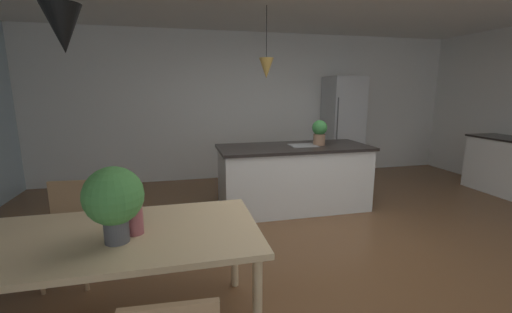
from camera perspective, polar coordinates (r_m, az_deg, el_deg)
ground_plane at (r=3.68m, az=12.32°, el=-15.99°), size 10.00×8.40×0.04m
wall_back_kitchen at (r=6.36m, az=-0.08°, el=8.69°), size 10.00×0.12×2.70m
dining_table at (r=2.40m, az=-25.18°, el=-13.68°), size 2.02×0.98×0.75m
chair_far_left at (r=3.36m, az=-29.65°, el=-10.82°), size 0.43×0.43×0.87m
kitchen_island at (r=4.66m, az=6.54°, el=-3.51°), size 2.10×0.87×0.91m
refrigerator at (r=6.60m, az=14.77°, el=4.99°), size 0.65×0.67×1.91m
pendant_over_table at (r=2.20m, az=-30.52°, el=18.63°), size 0.21×0.21×0.84m
pendant_over_island_main at (r=4.39m, az=1.81°, el=15.11°), size 0.19×0.19×0.89m
potted_plant_on_island at (r=4.68m, az=10.98°, el=4.31°), size 0.21×0.21×0.35m
potted_plant_on_table at (r=2.14m, az=-23.50°, el=-6.65°), size 0.35×0.35×0.47m
vase_on_dining_table at (r=2.28m, az=-20.41°, el=-9.90°), size 0.11×0.11×0.22m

